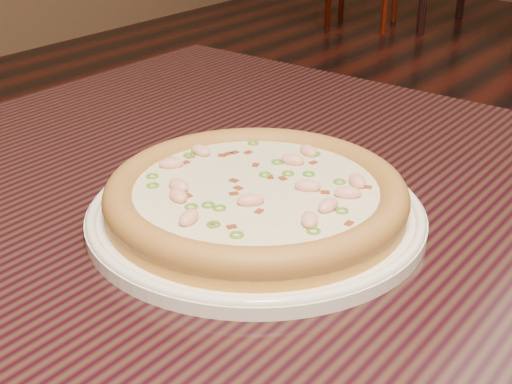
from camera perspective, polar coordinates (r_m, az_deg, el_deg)
The scene contains 3 objects.
hero_table at distance 0.70m, azimuth 10.56°, elevation -10.79°, with size 1.20×0.80×0.75m.
plate at distance 0.66m, azimuth -0.00°, elevation -1.67°, with size 0.31×0.31×0.02m.
pizza at distance 0.65m, azimuth 0.01°, elevation -0.23°, with size 0.28×0.28×0.03m.
Camera 1 is at (0.01, -0.97, 1.06)m, focal length 50.00 mm.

